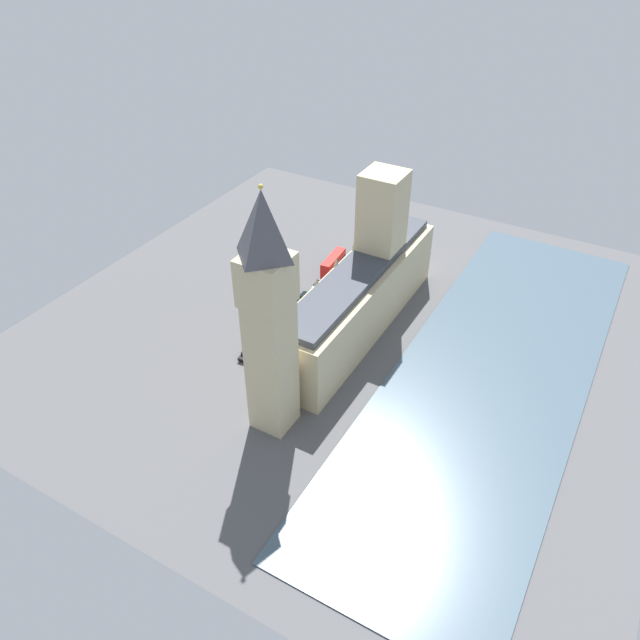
{
  "coord_description": "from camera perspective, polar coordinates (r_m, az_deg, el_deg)",
  "views": [
    {
      "loc": [
        -49.98,
        100.95,
        85.53
      ],
      "look_at": [
        1.0,
        11.81,
        8.87
      ],
      "focal_mm": 34.33,
      "sensor_mm": 36.0,
      "label": 1
    }
  ],
  "objects": [
    {
      "name": "street_lamp_near_tower",
      "position": [
        156.15,
        -2.53,
        5.58
      ],
      "size": [
        0.56,
        0.56,
        6.99
      ],
      "color": "black",
      "rests_on": "ground"
    },
    {
      "name": "double_decker_bus_kerbside",
      "position": [
        138.04,
        -4.59,
        -0.3
      ],
      "size": [
        2.72,
        10.52,
        4.75
      ],
      "rotation": [
        0.0,
        0.0,
        3.15
      ],
      "color": "red",
      "rests_on": "ground"
    },
    {
      "name": "pedestrian_by_river_gate",
      "position": [
        159.78,
        4.11,
        4.58
      ],
      "size": [
        0.61,
        0.52,
        1.59
      ],
      "rotation": [
        0.0,
        0.0,
        1.76
      ],
      "color": "navy",
      "rests_on": "ground"
    },
    {
      "name": "car_black_opposite_hall",
      "position": [
        132.88,
        -6.87,
        -3.14
      ],
      "size": [
        2.14,
        4.59,
        1.74
      ],
      "rotation": [
        0.0,
        0.0,
        0.08
      ],
      "color": "black",
      "rests_on": "ground"
    },
    {
      "name": "double_decker_bus_trailing",
      "position": [
        158.95,
        1.24,
        5.3
      ],
      "size": [
        3.3,
        10.66,
        4.75
      ],
      "rotation": [
        0.0,
        0.0,
        0.07
      ],
      "color": "red",
      "rests_on": "ground"
    },
    {
      "name": "ground_plane",
      "position": [
        141.43,
        2.73,
        -0.52
      ],
      "size": [
        134.87,
        134.87,
        0.0
      ],
      "primitive_type": "plane",
      "color": "#565659"
    },
    {
      "name": "parliament_building",
      "position": [
        136.53,
        3.98,
        2.94
      ],
      "size": [
        12.28,
        56.98,
        34.07
      ],
      "color": "#CCBA8E",
      "rests_on": "ground"
    },
    {
      "name": "plane_tree_corner",
      "position": [
        149.09,
        -4.32,
        5.25
      ],
      "size": [
        7.08,
        7.08,
        10.94
      ],
      "color": "brown",
      "rests_on": "ground"
    },
    {
      "name": "river_thames",
      "position": [
        133.22,
        15.74,
        -4.82
      ],
      "size": [
        37.41,
        121.38,
        0.25
      ],
      "primitive_type": "cube",
      "color": "#475B6B",
      "rests_on": "ground"
    },
    {
      "name": "clock_tower",
      "position": [
        102.5,
        -4.82,
        0.47
      ],
      "size": [
        8.02,
        8.02,
        48.58
      ],
      "color": "#CCBA8E",
      "rests_on": "ground"
    },
    {
      "name": "car_silver_under_trees",
      "position": [
        145.07,
        -2.51,
        1.01
      ],
      "size": [
        2.06,
        4.36,
        1.74
      ],
      "rotation": [
        0.0,
        0.0,
        0.05
      ],
      "color": "#B7B7BC",
      "rests_on": "ground"
    },
    {
      "name": "car_dark_green_midblock",
      "position": [
        149.37,
        -1.47,
        2.21
      ],
      "size": [
        1.88,
        4.18,
        1.74
      ],
      "rotation": [
        0.0,
        0.0,
        3.15
      ],
      "color": "#19472D",
      "rests_on": "ground"
    },
    {
      "name": "plane_tree_leading",
      "position": [
        149.43,
        -4.07,
        5.26
      ],
      "size": [
        6.92,
        6.92,
        10.68
      ],
      "color": "brown",
      "rests_on": "ground"
    },
    {
      "name": "car_white_far_end",
      "position": [
        153.49,
        -0.14,
        3.28
      ],
      "size": [
        2.04,
        4.59,
        1.74
      ],
      "rotation": [
        0.0,
        0.0,
        3.2
      ],
      "color": "silver",
      "rests_on": "ground"
    }
  ]
}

